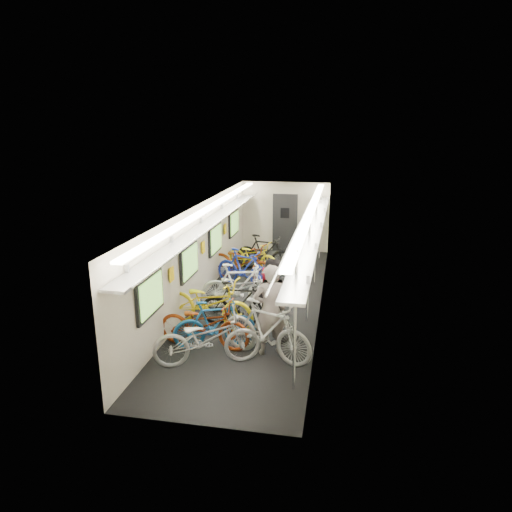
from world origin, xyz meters
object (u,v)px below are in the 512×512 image
at_px(bicycle_0, 207,338).
at_px(passenger_mid, 271,299).
at_px(backpack, 269,278).
at_px(bicycle_1, 215,324).
at_px(passenger_near, 270,310).

relative_size(bicycle_0, passenger_mid, 1.14).
bearing_deg(backpack, bicycle_1, -153.05).
distance_m(bicycle_1, backpack, 1.42).
bearing_deg(passenger_mid, bicycle_1, 35.63).
relative_size(bicycle_0, bicycle_1, 1.19).
xyz_separation_m(passenger_near, passenger_mid, (-0.08, 0.64, -0.03)).
xyz_separation_m(bicycle_1, backpack, (0.96, 0.69, 0.79)).
bearing_deg(passenger_mid, backpack, -52.81).
relative_size(passenger_near, passenger_mid, 1.04).
xyz_separation_m(passenger_near, backpack, (-0.14, 0.73, 0.39)).
distance_m(passenger_mid, backpack, 0.44).
bearing_deg(bicycle_0, passenger_near, -80.08).
relative_size(bicycle_1, passenger_near, 0.92).
xyz_separation_m(bicycle_0, passenger_mid, (0.97, 1.27, 0.34)).
distance_m(bicycle_0, bicycle_1, 0.67).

